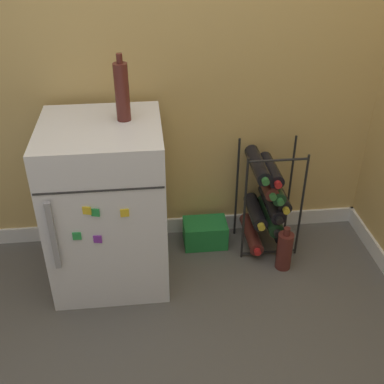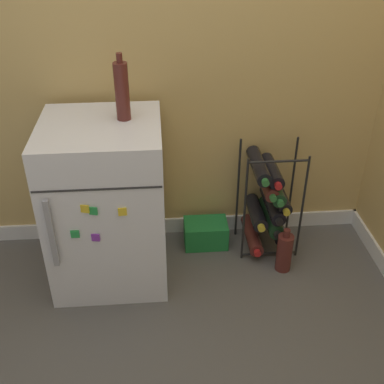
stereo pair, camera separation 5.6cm
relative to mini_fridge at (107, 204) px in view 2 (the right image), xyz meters
name	(u,v)px [view 2 (the right image)]	position (x,y,z in m)	size (l,w,h in m)	color
ground_plane	(197,310)	(0.40, -0.32, -0.40)	(14.00, 14.00, 0.00)	#56544F
wall_back	(186,1)	(0.40, 0.33, 0.84)	(6.95, 0.07, 2.50)	tan
mini_fridge	(107,204)	(0.00, 0.00, 0.00)	(0.53, 0.54, 0.81)	white
wine_rack	(268,201)	(0.81, 0.14, -0.12)	(0.30, 0.33, 0.60)	black
soda_box	(206,233)	(0.49, 0.17, -0.34)	(0.23, 0.16, 0.14)	#1E7F38
fridge_top_bottle	(122,91)	(0.11, 0.05, 0.53)	(0.06, 0.06, 0.29)	#56231E
loose_bottle_floor	(284,252)	(0.86, -0.07, -0.30)	(0.08, 0.08, 0.25)	#56231E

